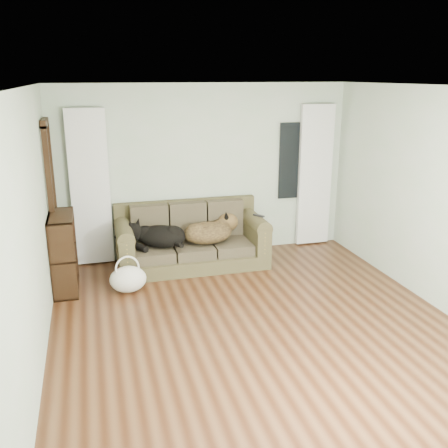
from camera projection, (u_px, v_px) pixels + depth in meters
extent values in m
plane|color=#3A1D0E|center=(256.00, 324.00, 5.65)|extent=(5.00, 5.00, 0.00)
plane|color=white|center=(261.00, 86.00, 4.90)|extent=(5.00, 5.00, 0.00)
cube|color=beige|center=(205.00, 171.00, 7.59)|extent=(4.50, 0.04, 2.60)
cube|color=beige|center=(33.00, 230.00, 4.71)|extent=(0.04, 5.00, 2.60)
cube|color=beige|center=(440.00, 200.00, 5.84)|extent=(0.04, 5.00, 2.60)
cube|color=white|center=(90.00, 188.00, 7.13)|extent=(0.55, 0.08, 2.25)
cube|color=white|center=(315.00, 176.00, 8.01)|extent=(0.55, 0.08, 2.25)
cube|color=black|center=(294.00, 161.00, 7.89)|extent=(0.50, 0.03, 1.20)
cube|color=black|center=(53.00, 204.00, 6.69)|extent=(0.07, 0.60, 2.10)
cube|color=#494624|center=(192.00, 236.00, 7.26)|extent=(2.15, 0.93, 0.88)
ellipsoid|color=black|center=(158.00, 237.00, 7.12)|extent=(0.88, 0.81, 0.31)
ellipsoid|color=black|center=(210.00, 233.00, 7.30)|extent=(0.82, 0.62, 0.34)
cube|color=black|center=(259.00, 216.00, 7.30)|extent=(0.12, 0.16, 0.02)
ellipsoid|color=silver|center=(128.00, 280.00, 6.45)|extent=(0.51, 0.42, 0.34)
cube|color=black|center=(64.00, 253.00, 6.44)|extent=(0.36, 0.83, 1.01)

